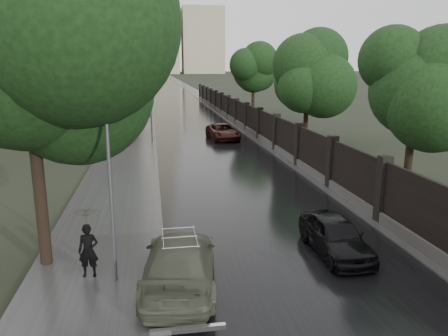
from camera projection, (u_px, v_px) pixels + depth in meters
ground at (316, 296)px, 11.85m from camera, size 800.00×800.00×0.00m
road at (160, 79)px, 194.25m from camera, size 8.00×420.00×0.02m
sidewalk_left at (147, 79)px, 193.29m from camera, size 4.00×420.00×0.16m
verge_right at (173, 79)px, 195.12m from camera, size 3.00×420.00×0.08m
fence_right at (243, 118)px, 43.08m from camera, size 0.45×75.72×2.70m
tree_left_near at (26, 54)px, 12.05m from camera, size 5.44×5.44×9.16m
tree_left_far at (107, 75)px, 38.18m from camera, size 4.25×4.25×7.39m
tree_right_a at (415, 91)px, 19.58m from camera, size 4.08×4.08×7.01m
tree_right_b at (307, 81)px, 33.02m from camera, size 4.08×4.08×7.01m
tree_right_c at (253, 75)px, 50.30m from camera, size 4.08×4.08×7.01m
lamp_post at (111, 195)px, 11.82m from camera, size 0.25×0.12×5.11m
traffic_light at (151, 113)px, 34.62m from camera, size 0.16×0.32×4.00m
brick_building at (42, 34)px, 56.62m from camera, size 24.00×18.00×20.00m
stalinist_tower at (155, 15)px, 290.99m from camera, size 92.00×30.00×159.00m
volga_sedan at (180, 263)px, 12.24m from camera, size 2.56×5.10×1.42m
car_right_near at (335, 235)px, 14.38m from camera, size 1.55×3.77×1.28m
car_right_far at (223, 132)px, 36.54m from camera, size 2.58×4.90×1.31m
pedestrian_umbrella at (86, 223)px, 12.27m from camera, size 0.98×0.99×2.45m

